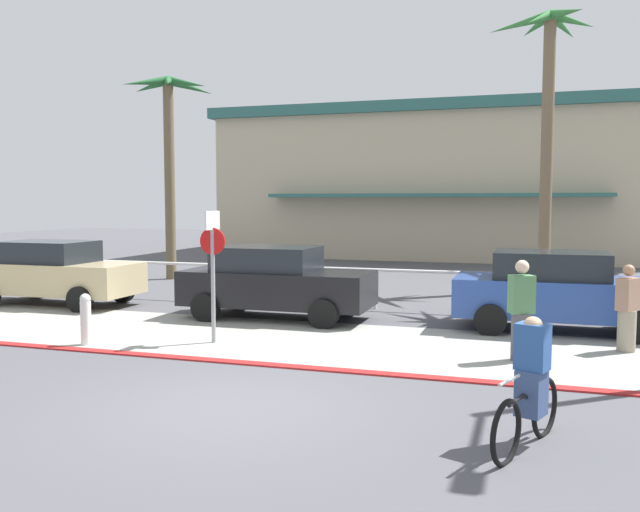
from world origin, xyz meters
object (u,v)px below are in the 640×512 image
cyclist_black_0 (530,386)px  pedestrian_0 (627,312)px  palm_tree_0 (169,132)px  pedestrian_1 (521,315)px  palm_tree_1 (547,93)px  car_black_1 (275,282)px  car_tan_0 (54,272)px  bollard_1 (86,319)px  stop_sign_bike_lane (213,257)px  car_blue_2 (560,291)px

cyclist_black_0 → pedestrian_0: bearing=73.0°
palm_tree_0 → pedestrian_1: 15.59m
palm_tree_0 → pedestrian_0: bearing=-29.2°
palm_tree_1 → pedestrian_1: 11.03m
car_black_1 → cyclist_black_0: 8.86m
palm_tree_0 → car_tan_0: 7.52m
pedestrian_0 → bollard_1: bearing=-165.6°
stop_sign_bike_lane → pedestrian_1: bearing=2.6°
palm_tree_0 → pedestrian_0: palm_tree_0 is taller
bollard_1 → car_tan_0: (-3.98, 4.01, 0.35)m
palm_tree_0 → palm_tree_1: 12.50m
bollard_1 → stop_sign_bike_lane: bearing=22.5°
stop_sign_bike_lane → palm_tree_0: size_ratio=0.36×
palm_tree_1 → car_blue_2: bearing=-87.9°
car_black_1 → cyclist_black_0: car_black_1 is taller
pedestrian_1 → pedestrian_0: bearing=35.8°
pedestrian_0 → pedestrian_1: 2.25m
car_black_1 → pedestrian_0: car_black_1 is taller
bollard_1 → car_tan_0: 5.66m
bollard_1 → car_black_1: 4.51m
palm_tree_0 → car_black_1: (6.43, -6.36, -4.27)m
palm_tree_0 → cyclist_black_0: 18.42m
palm_tree_1 → palm_tree_0: bearing=-176.7°
palm_tree_0 → cyclist_black_0: bearing=-47.3°
car_tan_0 → palm_tree_0: bearing=90.8°
car_black_1 → car_blue_2: 6.28m
car_blue_2 → pedestrian_0: size_ratio=2.74×
car_blue_2 → car_tan_0: bearing=-179.2°
car_blue_2 → car_black_1: bearing=-176.9°
palm_tree_1 → car_black_1: size_ratio=1.91×
bollard_1 → palm_tree_1: size_ratio=0.12×
palm_tree_1 → pedestrian_0: 10.00m
palm_tree_1 → pedestrian_1: (-0.48, -9.73, -5.16)m
bollard_1 → palm_tree_1: 14.80m
palm_tree_1 → pedestrian_0: size_ratio=5.24×
stop_sign_bike_lane → palm_tree_1: palm_tree_1 is taller
car_blue_2 → pedestrian_0: bearing=-56.8°
stop_sign_bike_lane → palm_tree_0: (-6.29, 9.27, 3.46)m
palm_tree_0 → pedestrian_0: (13.79, -7.70, -4.40)m
bollard_1 → car_blue_2: car_blue_2 is taller
palm_tree_0 → car_black_1: 10.00m
stop_sign_bike_lane → car_tan_0: bearing=153.5°
bollard_1 → car_black_1: bearing=58.4°
bollard_1 → pedestrian_0: (9.73, 2.50, 0.22)m
stop_sign_bike_lane → bollard_1: size_ratio=2.56×
car_blue_2 → pedestrian_1: bearing=-103.7°
pedestrian_1 → palm_tree_1: bearing=87.2°
car_blue_2 → pedestrian_0: car_blue_2 is taller
stop_sign_bike_lane → car_tan_0: stop_sign_bike_lane is taller
car_black_1 → cyclist_black_0: bearing=-49.9°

